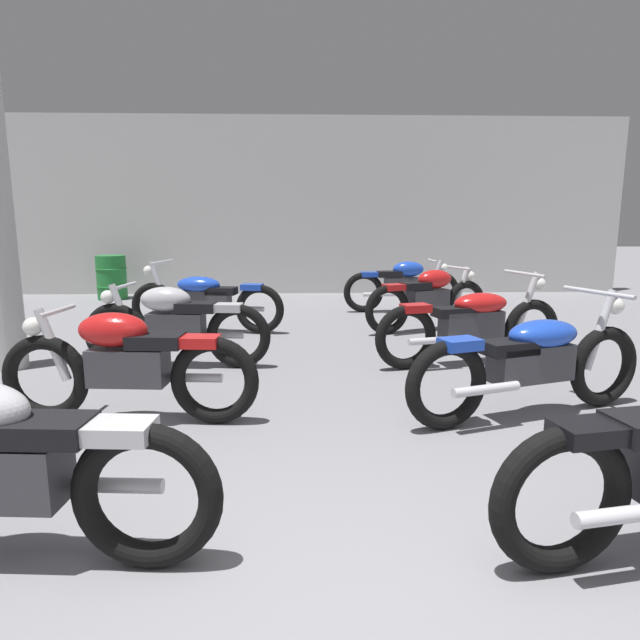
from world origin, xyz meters
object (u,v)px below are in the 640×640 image
object	(u,v)px
motorcycle_right_row_1	(532,360)
motorcycle_right_row_2	(472,322)
motorcycle_right_row_3	(429,298)
oil_drum	(112,277)
motorcycle_left_row_2	(175,324)
motorcycle_right_row_4	(403,285)
motorcycle_left_row_1	(127,363)
motorcycle_left_row_3	(205,299)

from	to	relation	value
motorcycle_right_row_1	motorcycle_right_row_2	distance (m)	1.58
motorcycle_right_row_3	oil_drum	size ratio (longest dim) A/B	2.20
motorcycle_left_row_2	motorcycle_right_row_1	xyz separation A→B (m)	(3.09, -1.58, -0.01)
motorcycle_right_row_4	motorcycle_right_row_1	bearing A→B (deg)	-89.09
motorcycle_right_row_3	motorcycle_right_row_4	size ratio (longest dim) A/B	0.95
motorcycle_left_row_2	motorcycle_right_row_4	world-z (taller)	same
motorcycle_right_row_2	oil_drum	size ratio (longest dim) A/B	2.51
motorcycle_right_row_2	motorcycle_right_row_4	bearing A→B (deg)	91.88
motorcycle_left_row_1	motorcycle_left_row_2	bearing A→B (deg)	89.95
motorcycle_left_row_1	motorcycle_right_row_4	xyz separation A→B (m)	(3.01, 4.98, 0.00)
motorcycle_right_row_3	motorcycle_left_row_3	bearing A→B (deg)	-179.98
motorcycle_left_row_2	motorcycle_right_row_3	xyz separation A→B (m)	(3.08, 1.81, 0.00)
motorcycle_left_row_2	oil_drum	bearing A→B (deg)	115.10
motorcycle_right_row_2	oil_drum	xyz separation A→B (m)	(-5.50, 5.08, -0.03)
motorcycle_left_row_3	motorcycle_right_row_2	distance (m)	3.61
motorcycle_right_row_3	oil_drum	xyz separation A→B (m)	(-5.45, 3.27, -0.03)
motorcycle_left_row_1	motorcycle_right_row_1	xyz separation A→B (m)	(3.09, 0.00, -0.01)
motorcycle_right_row_4	oil_drum	bearing A→B (deg)	162.70
motorcycle_right_row_1	motorcycle_right_row_4	size ratio (longest dim) A/B	1.06
oil_drum	motorcycle_right_row_1	bearing A→B (deg)	-50.61
motorcycle_left_row_3	oil_drum	world-z (taller)	motorcycle_left_row_3
motorcycle_right_row_3	motorcycle_left_row_1	bearing A→B (deg)	-132.22
motorcycle_right_row_1	motorcycle_left_row_2	bearing A→B (deg)	152.90
motorcycle_right_row_3	motorcycle_right_row_4	bearing A→B (deg)	92.47
motorcycle_left_row_3	oil_drum	xyz separation A→B (m)	(-2.37, 3.27, -0.03)
motorcycle_left_row_2	motorcycle_left_row_3	bearing A→B (deg)	90.10
motorcycle_left_row_3	motorcycle_right_row_3	xyz separation A→B (m)	(3.08, 0.00, 0.01)
motorcycle_right_row_2	motorcycle_right_row_3	world-z (taller)	motorcycle_right_row_2
motorcycle_right_row_2	oil_drum	bearing A→B (deg)	137.28
motorcycle_left_row_3	oil_drum	distance (m)	4.04
motorcycle_left_row_2	oil_drum	xyz separation A→B (m)	(-2.38, 5.08, -0.03)
motorcycle_right_row_1	oil_drum	bearing A→B (deg)	129.39
motorcycle_left_row_1	motorcycle_right_row_2	xyz separation A→B (m)	(3.12, 1.58, -0.01)
motorcycle_left_row_3	motorcycle_right_row_3	size ratio (longest dim) A/B	1.15
motorcycle_left_row_3	motorcycle_right_row_1	xyz separation A→B (m)	(3.09, -3.39, 0.00)
motorcycle_right_row_2	motorcycle_right_row_3	distance (m)	1.81
motorcycle_left_row_3	motorcycle_right_row_3	distance (m)	3.08
motorcycle_left_row_2	motorcycle_left_row_3	world-z (taller)	motorcycle_left_row_3
motorcycle_left_row_1	oil_drum	size ratio (longest dim) A/B	2.32
motorcycle_left_row_2	motorcycle_right_row_4	xyz separation A→B (m)	(3.01, 3.40, 0.00)
motorcycle_left_row_3	motorcycle_right_row_1	world-z (taller)	same
motorcycle_left_row_2	motorcycle_right_row_3	world-z (taller)	same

